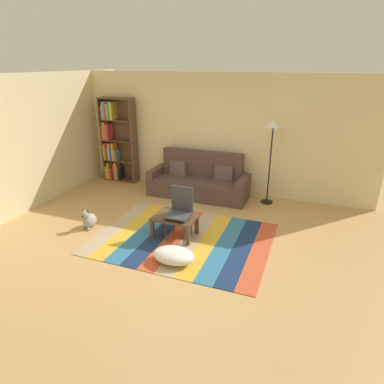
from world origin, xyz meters
TOP-DOWN VIEW (x-y plane):
  - ground_plane at (0.00, 0.00)m, footprint 14.00×14.00m
  - back_wall at (0.00, 2.55)m, footprint 6.80×0.10m
  - left_wall at (-3.40, 0.75)m, footprint 0.10×5.50m
  - rug at (0.09, -0.01)m, footprint 2.98×2.25m
  - couch at (-0.34, 2.02)m, footprint 2.26×0.80m
  - bookshelf at (-2.71, 2.31)m, footprint 0.90×0.28m
  - coffee_table at (-0.08, 0.02)m, footprint 0.74×0.51m
  - pouf at (0.23, -0.74)m, footprint 0.65×0.47m
  - dog at (-1.71, -0.24)m, footprint 0.22×0.35m
  - standing_lamp at (1.20, 2.14)m, footprint 0.32×0.32m
  - tv_remote at (-0.11, 0.03)m, footprint 0.12×0.15m
  - folding_chair at (0.00, 0.09)m, footprint 0.40×0.40m

SIDE VIEW (x-z plane):
  - ground_plane at x=0.00m, z-range 0.00..0.00m
  - rug at x=0.09m, z-range 0.00..0.01m
  - pouf at x=0.23m, z-range 0.01..0.23m
  - dog at x=-1.71m, z-range -0.04..0.36m
  - coffee_table at x=-0.08m, z-range 0.13..0.51m
  - couch at x=-0.34m, z-range -0.16..0.84m
  - tv_remote at x=-0.11m, z-range 0.39..0.41m
  - folding_chair at x=0.00m, z-range 0.08..0.98m
  - bookshelf at x=-2.71m, z-range -0.05..2.04m
  - back_wall at x=0.00m, z-range 0.00..2.70m
  - left_wall at x=-3.40m, z-range 0.00..2.70m
  - standing_lamp at x=1.20m, z-range 0.60..2.41m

